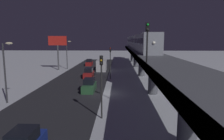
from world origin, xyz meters
TOP-DOWN VIEW (x-y plane):
  - ground_plane at (0.00, 0.00)m, footprint 240.00×240.00m
  - avenue_asphalt at (5.38, 0.00)m, footprint 11.00×104.43m
  - elevated_railway at (-7.37, 0.00)m, footprint 5.00×104.43m
  - subway_train at (-7.47, -27.98)m, footprint 2.94×55.47m
  - rail_signal at (-5.27, 8.57)m, footprint 0.36×0.41m
  - sedan_red at (3.98, -13.12)m, footprint 1.91×4.59m
  - sedan_green_2 at (2.18, -1.46)m, footprint 1.80×4.62m
  - sedan_red_2 at (6.78, -32.94)m, footprint 1.80×4.20m
  - box_truck at (1.98, -23.23)m, footprint 2.40×7.40m
  - traffic_light_near at (-0.72, 9.64)m, footprint 0.32×0.44m
  - traffic_light_mid at (-0.72, -11.24)m, footprint 0.32×0.44m
  - commercial_billboard at (13.58, -23.28)m, footprint 4.80×0.36m
  - street_lamp_near at (11.46, 5.00)m, footprint 1.35×0.44m
  - street_lamp_far at (11.46, -25.00)m, footprint 1.35×0.44m

SIDE VIEW (x-z plane):
  - ground_plane at x=0.00m, z-range 0.00..0.00m
  - avenue_asphalt at x=5.38m, z-range 0.00..0.01m
  - sedan_red at x=3.98m, z-range -0.20..1.77m
  - sedan_green_2 at x=2.18m, z-range -0.19..1.78m
  - sedan_red_2 at x=6.78m, z-range -0.19..1.78m
  - box_truck at x=1.98m, z-range -0.05..2.75m
  - traffic_light_near at x=-0.72m, z-range 1.00..7.40m
  - traffic_light_mid at x=-0.72m, z-range 1.00..7.40m
  - street_lamp_near at x=11.46m, z-range 0.99..8.64m
  - street_lamp_far at x=11.46m, z-range 0.99..8.64m
  - elevated_railway at x=-7.37m, z-range 2.04..7.68m
  - commercial_billboard at x=13.58m, z-range 2.38..11.28m
  - subway_train at x=-7.47m, z-range 5.71..9.11m
  - rail_signal at x=-5.27m, z-range 6.36..10.36m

